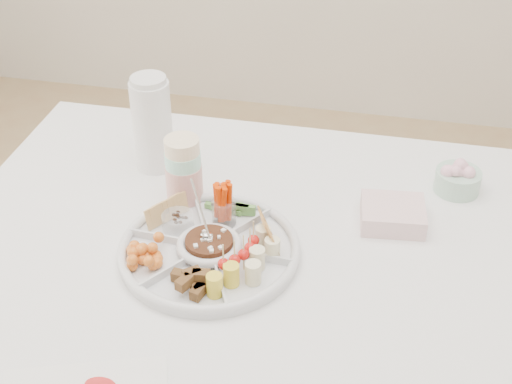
# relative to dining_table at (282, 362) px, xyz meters

# --- Properties ---
(dining_table) EXTENTS (1.52, 1.02, 0.76)m
(dining_table) POSITION_rel_dining_table_xyz_m (0.00, 0.00, 0.00)
(dining_table) COLOR white
(dining_table) RESTS_ON floor
(party_tray) EXTENTS (0.41, 0.41, 0.04)m
(party_tray) POSITION_rel_dining_table_xyz_m (-0.15, -0.07, 0.40)
(party_tray) COLOR silver
(party_tray) RESTS_ON dining_table
(bean_dip) EXTENTS (0.11, 0.11, 0.04)m
(bean_dip) POSITION_rel_dining_table_xyz_m (-0.15, -0.07, 0.41)
(bean_dip) COLOR #33120B
(bean_dip) RESTS_ON party_tray
(tortillas) EXTENTS (0.10, 0.10, 0.06)m
(tortillas) POSITION_rel_dining_table_xyz_m (-0.03, -0.01, 0.42)
(tortillas) COLOR gold
(tortillas) RESTS_ON party_tray
(carrot_cucumber) EXTENTS (0.11, 0.11, 0.10)m
(carrot_cucumber) POSITION_rel_dining_table_xyz_m (-0.14, 0.06, 0.44)
(carrot_cucumber) COLOR #DA3500
(carrot_cucumber) RESTS_ON party_tray
(pita_raisins) EXTENTS (0.11, 0.11, 0.05)m
(pita_raisins) POSITION_rel_dining_table_xyz_m (-0.26, 0.00, 0.42)
(pita_raisins) COLOR tan
(pita_raisins) RESTS_ON party_tray
(cherries) EXTENTS (0.11, 0.11, 0.04)m
(cherries) POSITION_rel_dining_table_xyz_m (-0.27, -0.13, 0.42)
(cherries) COLOR orange
(cherries) RESTS_ON party_tray
(granola_chunks) EXTENTS (0.10, 0.10, 0.04)m
(granola_chunks) POSITION_rel_dining_table_xyz_m (-0.16, -0.20, 0.42)
(granola_chunks) COLOR brown
(granola_chunks) RESTS_ON party_tray
(banana_tomato) EXTENTS (0.11, 0.11, 0.09)m
(banana_tomato) POSITION_rel_dining_table_xyz_m (-0.04, -0.14, 0.44)
(banana_tomato) COLOR tan
(banana_tomato) RESTS_ON party_tray
(cup_stack) EXTENTS (0.10, 0.10, 0.24)m
(cup_stack) POSITION_rel_dining_table_xyz_m (-0.26, 0.11, 0.50)
(cup_stack) COLOR #D9F7D4
(cup_stack) RESTS_ON dining_table
(thermos) EXTENTS (0.12, 0.12, 0.25)m
(thermos) POSITION_rel_dining_table_xyz_m (-0.38, 0.24, 0.50)
(thermos) COLOR white
(thermos) RESTS_ON dining_table
(flower_bowl) EXTENTS (0.13, 0.13, 0.08)m
(flower_bowl) POSITION_rel_dining_table_xyz_m (0.37, 0.29, 0.42)
(flower_bowl) COLOR silver
(flower_bowl) RESTS_ON dining_table
(napkin_stack) EXTENTS (0.15, 0.14, 0.05)m
(napkin_stack) POSITION_rel_dining_table_xyz_m (0.22, 0.13, 0.40)
(napkin_stack) COLOR beige
(napkin_stack) RESTS_ON dining_table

